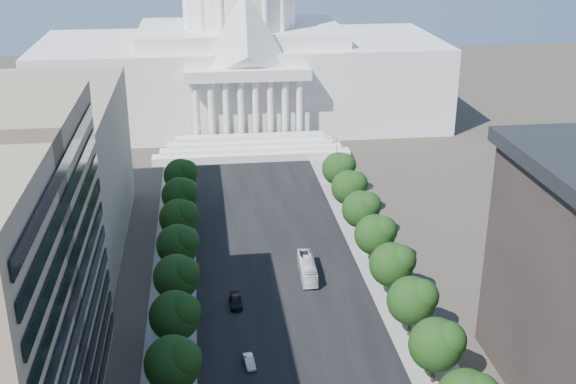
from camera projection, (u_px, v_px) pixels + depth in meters
name	position (u px, v px, depth m)	size (l,w,h in m)	color
road_asphalt	(274.00, 255.00, 138.51)	(30.00, 260.00, 0.01)	black
sidewalk_left	(175.00, 261.00, 136.35)	(8.00, 260.00, 0.02)	gray
sidewalk_right	(371.00, 250.00, 140.68)	(8.00, 260.00, 0.02)	gray
capitol	(241.00, 56.00, 218.58)	(120.00, 56.00, 73.00)	white
office_block_left_far	(17.00, 175.00, 136.70)	(38.00, 52.00, 30.00)	gray
tree_l_d	(175.00, 362.00, 95.21)	(7.79, 7.60, 9.97)	#33261C
tree_l_e	(177.00, 315.00, 106.27)	(7.79, 7.60, 9.97)	#33261C
tree_l_f	(178.00, 276.00, 117.34)	(7.79, 7.60, 9.97)	#33261C
tree_l_g	(179.00, 244.00, 128.40)	(7.79, 7.60, 9.97)	#33261C
tree_l_h	(180.00, 217.00, 139.46)	(7.79, 7.60, 9.97)	#33261C
tree_l_i	(181.00, 194.00, 150.52)	(7.79, 7.60, 9.97)	#33261C
tree_l_j	(182.00, 174.00, 161.59)	(7.79, 7.60, 9.97)	#33261C
tree_r_d	(439.00, 343.00, 99.32)	(7.79, 7.60, 9.97)	#33261C
tree_r_e	(414.00, 299.00, 110.38)	(7.79, 7.60, 9.97)	#33261C
tree_r_f	(394.00, 263.00, 121.44)	(7.79, 7.60, 9.97)	#33261C
tree_r_g	(377.00, 234.00, 132.50)	(7.79, 7.60, 9.97)	#33261C
tree_r_h	(363.00, 208.00, 143.57)	(7.79, 7.60, 9.97)	#33261C
tree_r_i	(350.00, 187.00, 154.63)	(7.79, 7.60, 9.97)	#33261C
tree_r_j	(340.00, 168.00, 165.69)	(7.79, 7.60, 9.97)	#33261C
streetlight_c	(423.00, 302.00, 110.97)	(2.61, 0.44, 9.00)	gray
streetlight_d	(383.00, 234.00, 134.02)	(2.61, 0.44, 9.00)	gray
streetlight_e	(355.00, 185.00, 157.06)	(2.61, 0.44, 9.00)	gray
streetlight_f	(334.00, 149.00, 180.11)	(2.61, 0.44, 9.00)	gray
car_silver	(249.00, 362.00, 105.18)	(1.37, 3.93, 1.29)	#B4B8BC
car_dark_b	(236.00, 302.00, 120.88)	(2.04, 5.01, 1.45)	black
city_bus	(307.00, 268.00, 130.34)	(2.65, 11.31, 3.15)	white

